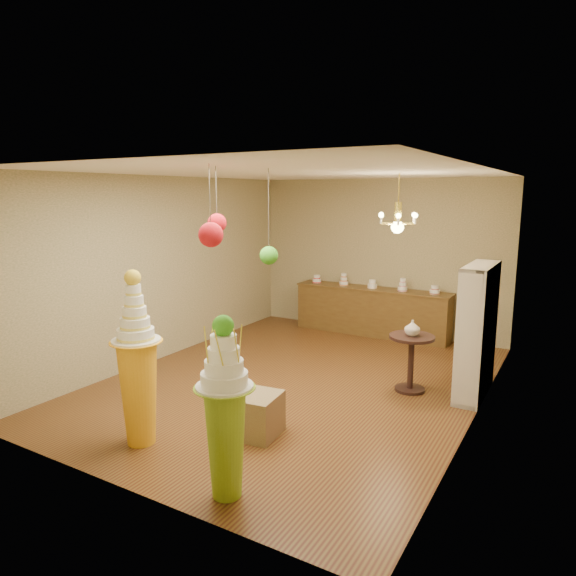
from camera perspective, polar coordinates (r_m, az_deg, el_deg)
The scene contains 17 objects.
floor at distance 7.67m, azimuth 0.98°, elevation -10.29°, with size 6.50×6.50×0.00m, color #553217.
ceiling at distance 7.18m, azimuth 1.06°, elevation 12.71°, with size 6.50×6.50×0.00m, color white.
wall_back at distance 10.21m, azimuth 10.00°, elevation 3.45°, with size 5.00×0.04×3.00m, color #9B9069.
wall_front at distance 4.78m, azimuth -18.50°, elevation -4.86°, with size 5.00×0.04×3.00m, color #9B9069.
wall_left at distance 8.76m, azimuth -13.40°, elevation 2.18°, with size 0.04×6.50×3.00m, color #9B9069.
wall_right at distance 6.45m, azimuth 20.77°, elevation -1.11°, with size 0.04×6.50×3.00m, color #9B9069.
pedestal_green at distance 4.74m, azimuth -6.98°, elevation -14.33°, with size 0.62×0.62×1.69m.
pedestal_orange at distance 5.87m, azimuth -16.31°, elevation -9.56°, with size 0.54×0.54×1.94m.
burlap_riser at distance 6.03m, azimuth -3.67°, elevation -13.83°, with size 0.53×0.53×0.48m, color olive.
sideboard at distance 10.12m, azimuth 9.26°, elevation -2.46°, with size 3.04×0.54×1.16m.
shelving_unit at distance 7.38m, azimuth 20.29°, elevation -4.45°, with size 0.33×1.20×1.80m.
round_table at distance 7.35m, azimuth 13.52°, elevation -7.27°, with size 0.65×0.65×0.80m.
vase at distance 7.25m, azimuth 13.66°, elevation -4.31°, with size 0.21×0.21×0.22m, color beige.
pom_red_left at distance 5.13m, azimuth -8.57°, elevation 5.88°, with size 0.25×0.25×0.81m.
pom_green_mid at distance 5.93m, azimuth -2.14°, elevation 3.67°, with size 0.21×0.21×1.09m.
pom_red_right at distance 5.51m, azimuth -7.89°, elevation 7.18°, with size 0.20×0.20×0.69m.
chandelier at distance 7.45m, azimuth 12.08°, elevation 7.03°, with size 0.71×0.71×0.85m.
Camera 1 is at (3.51, -6.26, 2.72)m, focal length 32.00 mm.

